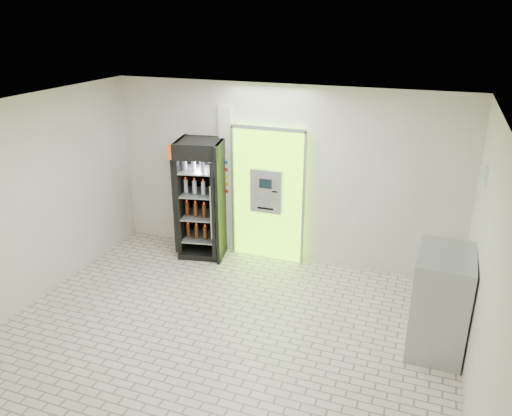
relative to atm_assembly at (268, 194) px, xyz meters
The scene contains 7 objects.
ground 2.69m from the atm_assembly, 85.26° to the right, with size 6.00×6.00×0.00m, color beige.
room_shell 2.51m from the atm_assembly, 85.26° to the right, with size 6.00×6.00×6.00m.
atm_assembly is the anchor object (origin of this frame).
pillar 0.79m from the atm_assembly, behind, with size 0.22×0.11×2.60m.
beverage_cooler 1.16m from the atm_assembly, 166.92° to the right, with size 0.90×0.85×2.07m.
steel_cabinet 3.36m from the atm_assembly, 30.50° to the right, with size 0.70×1.01×1.33m.
exit_sign 3.48m from the atm_assembly, 17.65° to the right, with size 0.02×0.22×0.26m.
Camera 1 is at (2.35, -5.12, 4.03)m, focal length 35.00 mm.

